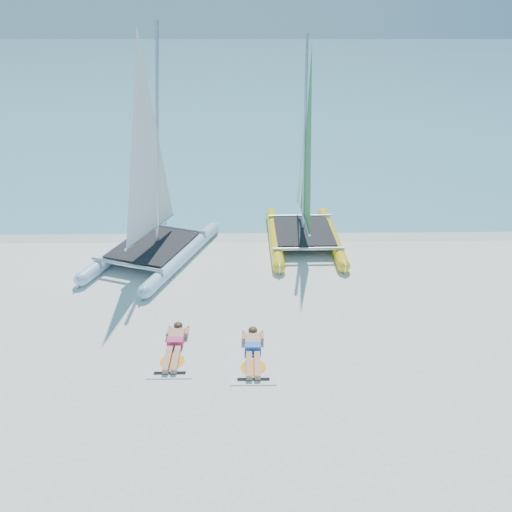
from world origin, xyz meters
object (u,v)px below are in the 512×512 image
at_px(catamaran_blue, 150,193).
at_px(sunbather_a, 175,343).
at_px(towel_a, 174,352).
at_px(towel_b, 253,358).
at_px(catamaran_yellow, 304,178).
at_px(sunbather_b, 253,349).

height_order(catamaran_blue, sunbather_a, catamaran_blue).
relative_size(catamaran_blue, towel_a, 3.84).
distance_m(catamaran_blue, towel_b, 6.48).
bearing_deg(catamaran_blue, catamaran_yellow, 36.85).
distance_m(towel_a, towel_b, 1.85).
bearing_deg(catamaran_yellow, towel_a, -119.66).
bearing_deg(sunbather_a, catamaran_yellow, 60.40).
height_order(catamaran_blue, towel_b, catamaran_blue).
height_order(sunbather_a, sunbather_b, same).
bearing_deg(sunbather_a, towel_a, -90.00).
relative_size(towel_a, sunbather_a, 1.07).
bearing_deg(sunbather_b, towel_b, -90.00).
xyz_separation_m(towel_a, sunbather_a, (0.00, 0.19, 0.11)).
height_order(catamaran_yellow, towel_b, catamaran_yellow).
distance_m(catamaran_blue, towel_a, 5.63).
relative_size(catamaran_yellow, towel_a, 3.61).
xyz_separation_m(towel_b, sunbather_b, (0.00, 0.19, 0.11)).
bearing_deg(sunbather_a, towel_b, -13.02).
relative_size(towel_a, towel_b, 1.00).
distance_m(towel_a, sunbather_a, 0.22).
distance_m(towel_b, sunbather_b, 0.22).
distance_m(catamaran_yellow, sunbather_b, 7.08).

